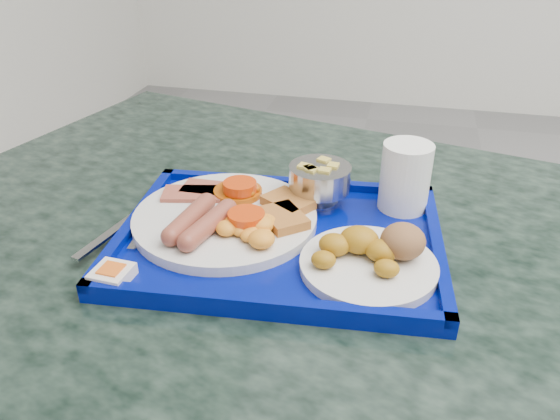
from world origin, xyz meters
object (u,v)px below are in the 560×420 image
at_px(tray, 280,239).
at_px(juice_cup, 405,175).
at_px(table, 312,352).
at_px(bread_plate, 373,256).
at_px(main_plate, 230,216).
at_px(fruit_bowl, 320,179).

height_order(tray, juice_cup, juice_cup).
distance_m(table, bread_plate, 0.26).
distance_m(main_plate, fruit_bowl, 0.14).
distance_m(table, tray, 0.22).
height_order(tray, bread_plate, bread_plate).
distance_m(table, juice_cup, 0.31).
bearing_deg(main_plate, table, 3.30).
height_order(table, tray, tray).
distance_m(table, fruit_bowl, 0.27).
relative_size(bread_plate, juice_cup, 1.69).
bearing_deg(tray, juice_cup, 37.34).
relative_size(tray, main_plate, 1.77).
xyz_separation_m(table, fruit_bowl, (-0.01, 0.08, 0.26)).
bearing_deg(fruit_bowl, juice_cup, 8.09).
bearing_deg(bread_plate, juice_cup, 79.94).
height_order(main_plate, bread_plate, bread_plate).
relative_size(table, tray, 3.19).
bearing_deg(tray, fruit_bowl, 71.05).
relative_size(main_plate, juice_cup, 2.58).
distance_m(fruit_bowl, juice_cup, 0.12).
height_order(tray, fruit_bowl, fruit_bowl).
distance_m(tray, main_plate, 0.08).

